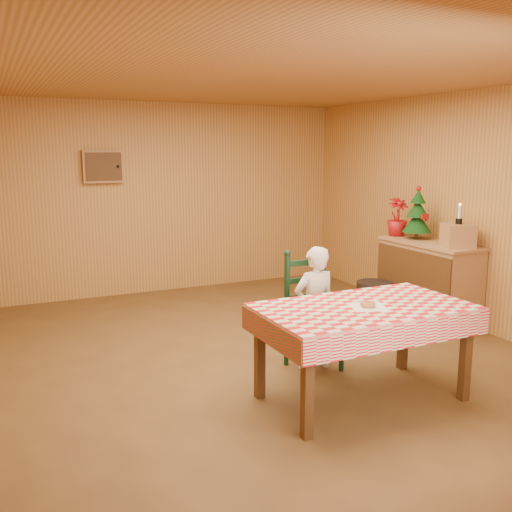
{
  "coord_description": "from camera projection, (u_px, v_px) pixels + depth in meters",
  "views": [
    {
      "loc": [
        -2.33,
        -4.69,
        1.95
      ],
      "look_at": [
        0.0,
        0.2,
        0.95
      ],
      "focal_mm": 40.0,
      "sensor_mm": 36.0,
      "label": 1
    }
  ],
  "objects": [
    {
      "name": "shelf_unit",
      "position": [
        428.0,
        282.0,
        6.57
      ],
      "size": [
        0.54,
        1.24,
        0.93
      ],
      "color": "#B48151",
      "rests_on": "ground"
    },
    {
      "name": "candle_set",
      "position": [
        459.0,
        218.0,
        6.08
      ],
      "size": [
        0.07,
        0.07,
        0.22
      ],
      "color": "black",
      "rests_on": "crate"
    },
    {
      "name": "seated_child",
      "position": [
        314.0,
        308.0,
        5.11
      ],
      "size": [
        0.41,
        0.27,
        1.12
      ],
      "primitive_type": "imported",
      "rotation": [
        0.0,
        0.0,
        3.14
      ],
      "color": "white",
      "rests_on": "ground"
    },
    {
      "name": "ladder_chair",
      "position": [
        311.0,
        313.0,
        5.17
      ],
      "size": [
        0.44,
        0.4,
        1.08
      ],
      "color": "black",
      "rests_on": "ground"
    },
    {
      "name": "storage_bin",
      "position": [
        374.0,
        299.0,
        6.78
      ],
      "size": [
        0.47,
        0.47,
        0.42
      ],
      "primitive_type": "cylinder",
      "rotation": [
        0.0,
        0.0,
        0.12
      ],
      "color": "black",
      "rests_on": "ground"
    },
    {
      "name": "ground",
      "position": [
        265.0,
        356.0,
        5.5
      ],
      "size": [
        6.0,
        6.0,
        0.0
      ],
      "primitive_type": "plane",
      "color": "brown",
      "rests_on": "ground"
    },
    {
      "name": "cabin_walls",
      "position": [
        241.0,
        164.0,
        5.64
      ],
      "size": [
        5.1,
        6.05,
        2.65
      ],
      "color": "#C18945",
      "rests_on": "ground"
    },
    {
      "name": "napkin",
      "position": [
        368.0,
        307.0,
        4.38
      ],
      "size": [
        0.33,
        0.33,
        0.0
      ],
      "primitive_type": "cube",
      "rotation": [
        0.0,
        0.0,
        -0.32
      ],
      "color": "white",
      "rests_on": "dining_table"
    },
    {
      "name": "crate",
      "position": [
        458.0,
        236.0,
        6.12
      ],
      "size": [
        0.39,
        0.39,
        0.25
      ],
      "primitive_type": "cube",
      "rotation": [
        0.0,
        0.0,
        -0.41
      ],
      "color": "#B48151",
      "rests_on": "shelf_unit"
    },
    {
      "name": "donut",
      "position": [
        368.0,
        304.0,
        4.37
      ],
      "size": [
        0.15,
        0.15,
        0.04
      ],
      "primitive_type": "torus",
      "rotation": [
        0.0,
        0.0,
        0.29
      ],
      "color": "#BA7743",
      "rests_on": "napkin"
    },
    {
      "name": "christmas_tree",
      "position": [
        417.0,
        215.0,
        6.66
      ],
      "size": [
        0.34,
        0.34,
        0.62
      ],
      "color": "#513115",
      "rests_on": "shelf_unit"
    },
    {
      "name": "dining_table",
      "position": [
        364.0,
        316.0,
        4.44
      ],
      "size": [
        1.66,
        0.96,
        0.77
      ],
      "color": "#513115",
      "rests_on": "ground"
    },
    {
      "name": "flower_arrangement",
      "position": [
        397.0,
        217.0,
        6.92
      ],
      "size": [
        0.29,
        0.29,
        0.46
      ],
      "primitive_type": "imported",
      "rotation": [
        0.0,
        0.0,
        -0.14
      ],
      "color": "#9B0E10",
      "rests_on": "shelf_unit"
    }
  ]
}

